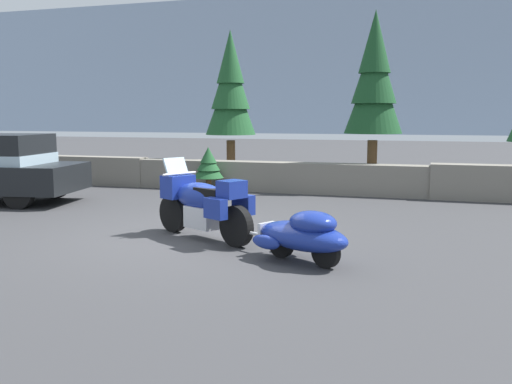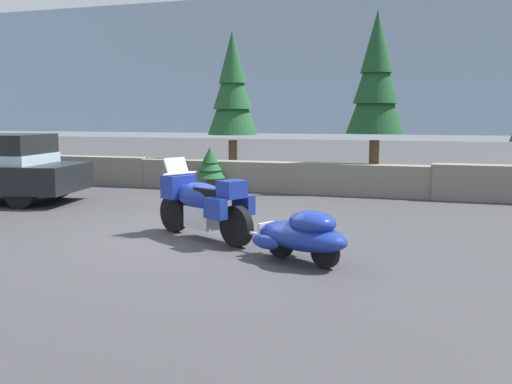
{
  "view_description": "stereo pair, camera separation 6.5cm",
  "coord_description": "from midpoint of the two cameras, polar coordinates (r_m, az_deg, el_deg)",
  "views": [
    {
      "loc": [
        3.96,
        -8.68,
        2.06
      ],
      "look_at": [
        1.33,
        -0.18,
        0.85
      ],
      "focal_mm": 39.36,
      "sensor_mm": 36.0,
      "label": 1
    },
    {
      "loc": [
        4.02,
        -8.66,
        2.06
      ],
      "look_at": [
        1.33,
        -0.18,
        0.85
      ],
      "focal_mm": 39.36,
      "sensor_mm": 36.0,
      "label": 2
    }
  ],
  "objects": [
    {
      "name": "ground_plane",
      "position": [
        9.76,
        -6.96,
        -4.49
      ],
      "size": [
        80.0,
        80.0,
        0.0
      ],
      "primitive_type": "plane",
      "color": "#38383A"
    },
    {
      "name": "stone_guard_wall",
      "position": [
        15.18,
        3.63,
        1.54
      ],
      "size": [
        24.0,
        0.66,
        0.88
      ],
      "color": "slate",
      "rests_on": "ground"
    },
    {
      "name": "distant_ridgeline",
      "position": [
        104.89,
        15.7,
        10.69
      ],
      "size": [
        240.0,
        80.0,
        16.0
      ],
      "primitive_type": "cube",
      "color": "#8C9EB7",
      "rests_on": "ground"
    },
    {
      "name": "touring_motorcycle",
      "position": [
        9.45,
        -5.25,
        -1.04
      ],
      "size": [
        2.11,
        1.37,
        1.33
      ],
      "color": "black",
      "rests_on": "ground"
    },
    {
      "name": "car_shaped_trailer",
      "position": [
        7.92,
        5.0,
        -4.29
      ],
      "size": [
        2.12,
        1.35,
        0.76
      ],
      "color": "black",
      "rests_on": "ground"
    },
    {
      "name": "pine_tree_tall",
      "position": [
        15.67,
        12.23,
        11.17
      ],
      "size": [
        1.56,
        1.56,
        4.86
      ],
      "color": "brown",
      "rests_on": "ground"
    },
    {
      "name": "pine_tree_secondary",
      "position": [
        17.06,
        -2.29,
        10.48
      ],
      "size": [
        1.51,
        1.51,
        4.6
      ],
      "color": "brown",
      "rests_on": "ground"
    },
    {
      "name": "pine_sapling_near",
      "position": [
        15.17,
        -4.57,
        2.84
      ],
      "size": [
        0.81,
        0.81,
        1.23
      ],
      "color": "brown",
      "rests_on": "ground"
    }
  ]
}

